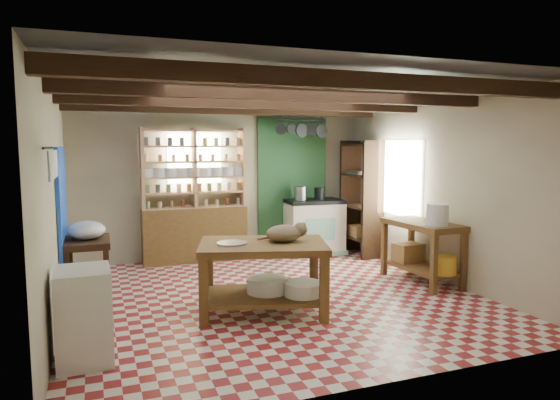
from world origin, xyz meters
name	(u,v)px	position (x,y,z in m)	size (l,w,h in m)	color
floor	(274,298)	(0.00, 0.00, -0.01)	(5.00, 5.00, 0.02)	maroon
ceiling	(273,89)	(0.00, 0.00, 2.60)	(5.00, 5.00, 0.02)	#3F3F44
wall_back	(224,182)	(0.00, 2.50, 1.30)	(5.00, 0.04, 2.60)	#BAB296
wall_front	(382,226)	(0.00, -2.50, 1.30)	(5.00, 0.04, 2.60)	#BAB296
wall_left	(54,204)	(-2.50, 0.00, 1.30)	(0.04, 5.00, 2.60)	#BAB296
wall_right	(439,189)	(2.50, 0.00, 1.30)	(0.04, 5.00, 2.60)	#BAB296
ceiling_beams	(273,99)	(0.00, 0.00, 2.48)	(5.00, 3.80, 0.15)	#351F12
blue_wall_patch	(62,212)	(-2.47, 0.90, 1.10)	(0.04, 1.40, 1.60)	blue
green_wall_patch	(292,183)	(1.25, 2.47, 1.25)	(1.30, 0.04, 2.30)	#1E4C27
window_back	(195,158)	(-0.50, 2.48, 1.70)	(0.90, 0.02, 0.80)	silver
window_right	(398,178)	(2.48, 1.00, 1.40)	(0.02, 1.30, 1.20)	silver
utensil_rail	(49,162)	(-2.44, -1.20, 1.78)	(0.06, 0.90, 0.28)	black
pot_rack	(302,130)	(1.25, 2.05, 2.18)	(0.86, 0.12, 0.36)	black
shelving_unit	(194,195)	(-0.55, 2.31, 1.10)	(1.70, 0.34, 2.20)	tan
tall_rack	(361,198)	(2.28, 1.80, 1.00)	(0.40, 0.86, 2.00)	#351F12
work_table	(263,277)	(-0.31, -0.49, 0.41)	(1.43, 0.96, 0.81)	brown
stove	(314,227)	(1.54, 2.15, 0.48)	(0.99, 0.67, 0.97)	silver
prep_table	(88,271)	(-2.20, 0.61, 0.39)	(0.53, 0.78, 0.79)	#351F12
white_cabinet	(84,315)	(-2.22, -1.19, 0.42)	(0.47, 0.56, 0.84)	silver
right_counter	(422,252)	(2.18, -0.08, 0.43)	(0.60, 1.20, 0.86)	brown
cat	(284,233)	(-0.05, -0.51, 0.91)	(0.43, 0.33, 0.20)	#896F50
steel_tray	(232,243)	(-0.66, -0.44, 0.82)	(0.34, 0.34, 0.02)	#929299
basin_large	(267,285)	(-0.24, -0.46, 0.30)	(0.48, 0.48, 0.17)	silver
basin_small	(303,289)	(0.10, -0.71, 0.29)	(0.43, 0.43, 0.15)	silver
kettle_left	(301,193)	(1.29, 2.17, 1.09)	(0.21, 0.21, 0.24)	#929299
kettle_right	(319,194)	(1.63, 2.14, 1.07)	(0.17, 0.17, 0.21)	black
enamel_bowl	(86,230)	(-2.20, 0.61, 0.90)	(0.45, 0.45, 0.22)	silver
white_bucket	(437,215)	(2.15, -0.43, 1.01)	(0.29, 0.29, 0.29)	silver
wicker_basket	(408,253)	(2.17, 0.22, 0.36)	(0.38, 0.31, 0.27)	olive
yellow_tub	(444,265)	(2.20, -0.53, 0.35)	(0.33, 0.33, 0.24)	gold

